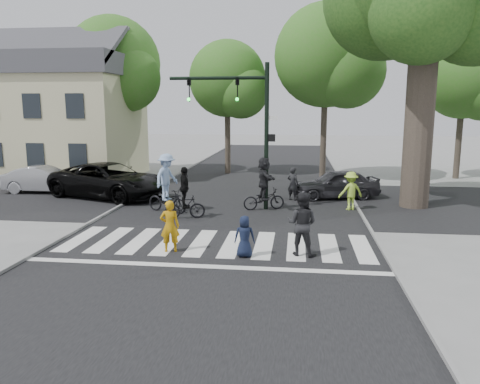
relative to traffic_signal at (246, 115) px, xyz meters
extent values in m
plane|color=gray|center=(-0.35, -6.20, -3.90)|extent=(120.00, 120.00, 0.00)
cube|color=black|center=(-0.35, -1.20, -3.90)|extent=(10.00, 70.00, 0.01)
cube|color=black|center=(-0.35, 1.80, -3.89)|extent=(70.00, 10.00, 0.01)
cube|color=gray|center=(-5.40, -1.20, -3.85)|extent=(0.10, 70.00, 0.10)
cube|color=gray|center=(4.70, -1.20, -3.85)|extent=(0.10, 70.00, 0.10)
cube|color=silver|center=(-4.85, -5.20, -3.89)|extent=(0.55, 3.00, 0.01)
cube|color=silver|center=(-3.85, -5.20, -3.89)|extent=(0.55, 3.00, 0.01)
cube|color=silver|center=(-2.85, -5.20, -3.89)|extent=(0.55, 3.00, 0.01)
cube|color=silver|center=(-1.85, -5.20, -3.89)|extent=(0.55, 3.00, 0.01)
cube|color=silver|center=(-0.85, -5.20, -3.89)|extent=(0.55, 3.00, 0.01)
cube|color=silver|center=(0.15, -5.20, -3.89)|extent=(0.55, 3.00, 0.01)
cube|color=silver|center=(1.15, -5.20, -3.89)|extent=(0.55, 3.00, 0.01)
cube|color=silver|center=(2.15, -5.20, -3.89)|extent=(0.55, 3.00, 0.01)
cube|color=silver|center=(3.15, -5.20, -3.89)|extent=(0.55, 3.00, 0.01)
cube|color=silver|center=(4.15, -5.20, -3.89)|extent=(0.55, 3.00, 0.01)
cube|color=silver|center=(-0.35, -7.40, -3.89)|extent=(10.00, 0.30, 0.01)
cylinder|color=black|center=(0.85, 0.00, -0.90)|extent=(0.18, 0.18, 6.00)
cylinder|color=black|center=(-1.15, 0.00, 1.50)|extent=(4.00, 0.14, 0.14)
imported|color=black|center=(-0.35, 0.00, 1.05)|extent=(0.16, 0.20, 1.00)
sphere|color=#19E533|center=(-0.35, -0.12, 0.65)|extent=(0.14, 0.14, 0.14)
imported|color=black|center=(-2.35, 0.00, 1.05)|extent=(0.16, 0.20, 1.00)
sphere|color=#19E533|center=(-2.35, -0.12, 0.65)|extent=(0.14, 0.14, 0.14)
cube|color=black|center=(1.07, 0.00, -0.90)|extent=(0.28, 0.18, 0.30)
cube|color=#FF660C|center=(1.18, 0.00, -0.90)|extent=(0.02, 0.14, 0.20)
cube|color=white|center=(0.85, 0.00, -0.10)|extent=(0.90, 0.04, 0.18)
cylinder|color=brown|center=(7.15, 1.30, -0.40)|extent=(1.20, 1.20, 7.00)
cylinder|color=brown|center=(7.45, 1.10, 2.60)|extent=(1.29, 1.74, 2.93)
sphere|color=#1D4A17|center=(8.95, 0.70, 4.30)|extent=(4.80, 4.80, 4.80)
sphere|color=#1D4A17|center=(6.65, -0.10, 3.90)|extent=(4.00, 4.00, 4.00)
cylinder|color=brown|center=(-14.35, 10.00, -0.93)|extent=(0.36, 0.36, 5.95)
sphere|color=#47712E|center=(-14.35, 10.00, 2.47)|extent=(5.20, 5.20, 5.20)
sphere|color=#47712E|center=(-13.31, 9.22, 1.62)|extent=(3.64, 3.64, 3.64)
cylinder|color=brown|center=(-9.35, 9.50, -0.68)|extent=(0.36, 0.36, 6.44)
sphere|color=#47712E|center=(-9.35, 9.50, 3.00)|extent=(5.80, 5.80, 5.80)
sphere|color=#47712E|center=(-8.19, 8.63, 2.08)|extent=(4.06, 4.06, 4.06)
cylinder|color=brown|center=(-2.35, 10.60, -1.10)|extent=(0.36, 0.36, 5.60)
sphere|color=#47712E|center=(-2.35, 10.60, 2.10)|extent=(4.80, 4.80, 4.80)
sphere|color=#47712E|center=(-1.39, 9.88, 1.30)|extent=(3.36, 3.36, 3.36)
cylinder|color=brown|center=(3.65, 9.30, -0.54)|extent=(0.36, 0.36, 6.72)
sphere|color=#47712E|center=(3.65, 9.30, 3.30)|extent=(6.00, 6.00, 6.00)
sphere|color=#47712E|center=(4.85, 8.40, 2.34)|extent=(4.20, 4.20, 4.20)
cylinder|color=brown|center=(11.65, 10.10, -1.17)|extent=(0.36, 0.36, 5.46)
sphere|color=#47712E|center=(11.65, 10.10, 1.95)|extent=(4.60, 4.60, 4.60)
cube|color=beige|center=(-11.85, 7.80, -0.90)|extent=(8.00, 7.00, 6.00)
cube|color=#47474C|center=(-11.85, 7.80, 2.70)|extent=(8.40, 7.40, 1.20)
cube|color=#47474C|center=(-11.85, 5.95, 3.70)|extent=(8.40, 3.69, 2.44)
cube|color=#47474C|center=(-11.85, 9.65, 3.70)|extent=(8.40, 3.69, 2.44)
cube|color=black|center=(-11.85, 4.28, -2.20)|extent=(1.00, 0.06, 1.30)
cube|color=black|center=(-11.85, 4.28, 0.40)|extent=(1.00, 0.06, 1.30)
cube|color=black|center=(-9.45, 4.28, -2.20)|extent=(1.00, 0.06, 1.30)
cube|color=black|center=(-9.45, 4.28, 0.40)|extent=(1.00, 0.06, 1.30)
cube|color=gray|center=(-10.35, 4.00, -3.50)|extent=(2.00, 1.20, 0.80)
imported|color=#BB830D|center=(-1.57, -6.21, -3.12)|extent=(0.63, 0.48, 1.56)
imported|color=#141B33|center=(0.67, -6.43, -3.30)|extent=(0.62, 0.43, 1.21)
imported|color=black|center=(2.29, -6.05, -2.97)|extent=(1.07, 0.94, 1.87)
imported|color=black|center=(-3.11, -1.05, -3.40)|extent=(2.00, 1.35, 1.00)
imported|color=#8EACD7|center=(-3.11, -1.05, -2.45)|extent=(1.13, 1.41, 1.91)
imported|color=black|center=(-2.13, -2.05, -3.44)|extent=(1.60, 0.80, 0.92)
imported|color=black|center=(-2.13, -2.05, -2.69)|extent=(0.61, 1.00, 1.59)
imported|color=black|center=(0.77, -0.09, -3.44)|extent=(1.85, 1.16, 0.92)
imported|color=black|center=(0.77, -0.09, -2.56)|extent=(1.03, 1.71, 1.76)
imported|color=black|center=(-6.70, 1.75, -3.08)|extent=(6.48, 4.56, 1.64)
imported|color=#A6A7AB|center=(-10.49, 2.60, -3.24)|extent=(4.09, 1.60, 1.33)
imported|color=#2E2D31|center=(3.95, 2.84, -3.22)|extent=(4.27, 2.53, 1.36)
imported|color=#AEDE3D|center=(4.36, 0.34, -3.10)|extent=(1.18, 0.92, 1.61)
imported|color=black|center=(1.94, 2.08, -3.13)|extent=(0.67, 0.60, 1.55)
camera|label=1|loc=(2.12, -19.22, 0.33)|focal=35.00mm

